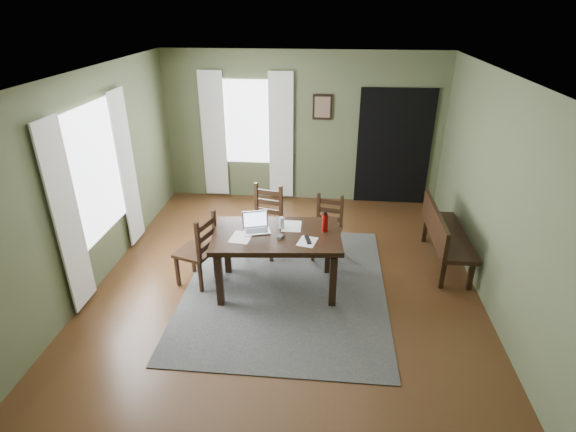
# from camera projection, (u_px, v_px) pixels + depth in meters

# --- Properties ---
(ground) EXTENTS (5.00, 6.00, 0.01)m
(ground) POSITION_uv_depth(u_px,v_px,m) (286.00, 287.00, 5.97)
(ground) COLOR #492C16
(room_shell) EXTENTS (5.02, 6.02, 2.71)m
(room_shell) POSITION_uv_depth(u_px,v_px,m) (286.00, 157.00, 5.18)
(room_shell) COLOR #525C3C
(room_shell) RESTS_ON ground
(rug) EXTENTS (2.60, 3.20, 0.01)m
(rug) POSITION_uv_depth(u_px,v_px,m) (286.00, 286.00, 5.97)
(rug) COLOR #3F3F3F
(rug) RESTS_ON ground
(dining_table) EXTENTS (1.67, 1.09, 0.80)m
(dining_table) POSITION_uv_depth(u_px,v_px,m) (277.00, 240.00, 5.64)
(dining_table) COLOR black
(dining_table) RESTS_ON rug
(chair_end) EXTENTS (0.56, 0.56, 1.01)m
(chair_end) POSITION_uv_depth(u_px,v_px,m) (199.00, 251.00, 5.84)
(chair_end) COLOR black
(chair_end) RESTS_ON rug
(chair_back_left) EXTENTS (0.54, 0.54, 1.03)m
(chair_back_left) POSITION_uv_depth(u_px,v_px,m) (265.00, 222.00, 6.58)
(chair_back_left) COLOR black
(chair_back_left) RESTS_ON rug
(chair_back_right) EXTENTS (0.47, 0.47, 0.92)m
(chair_back_right) POSITION_uv_depth(u_px,v_px,m) (327.00, 228.00, 6.50)
(chair_back_right) COLOR black
(chair_back_right) RESTS_ON rug
(bench) EXTENTS (0.48, 1.48, 0.84)m
(bench) POSITION_uv_depth(u_px,v_px,m) (443.00, 232.00, 6.30)
(bench) COLOR black
(bench) RESTS_ON ground
(laptop) EXTENTS (0.39, 0.34, 0.23)m
(laptop) POSITION_uv_depth(u_px,v_px,m) (256.00, 226.00, 5.67)
(laptop) COLOR #B7B7BC
(laptop) RESTS_ON dining_table
(computer_mouse) EXTENTS (0.08, 0.10, 0.03)m
(computer_mouse) POSITION_uv_depth(u_px,v_px,m) (281.00, 237.00, 5.49)
(computer_mouse) COLOR #3F3F42
(computer_mouse) RESTS_ON dining_table
(tv_remote) EXTENTS (0.10, 0.20, 0.02)m
(tv_remote) POSITION_uv_depth(u_px,v_px,m) (308.00, 240.00, 5.43)
(tv_remote) COLOR black
(tv_remote) RESTS_ON dining_table
(drinking_glass) EXTENTS (0.08, 0.08, 0.15)m
(drinking_glass) POSITION_uv_depth(u_px,v_px,m) (282.00, 223.00, 5.70)
(drinking_glass) COLOR silver
(drinking_glass) RESTS_ON dining_table
(water_bottle) EXTENTS (0.09, 0.09, 0.27)m
(water_bottle) POSITION_uv_depth(u_px,v_px,m) (325.00, 222.00, 5.61)
(water_bottle) COLOR #A80F0C
(water_bottle) RESTS_ON dining_table
(paper_a) EXTENTS (0.28, 0.34, 0.00)m
(paper_a) POSITION_uv_depth(u_px,v_px,m) (241.00, 237.00, 5.51)
(paper_a) COLOR white
(paper_a) RESTS_ON dining_table
(paper_b) EXTENTS (0.26, 0.31, 0.00)m
(paper_b) POSITION_uv_depth(u_px,v_px,m) (307.00, 242.00, 5.41)
(paper_b) COLOR white
(paper_b) RESTS_ON dining_table
(paper_c) EXTENTS (0.25, 0.32, 0.00)m
(paper_c) POSITION_uv_depth(u_px,v_px,m) (292.00, 226.00, 5.78)
(paper_c) COLOR white
(paper_c) RESTS_ON dining_table
(window_left) EXTENTS (0.01, 1.30, 1.70)m
(window_left) POSITION_uv_depth(u_px,v_px,m) (95.00, 173.00, 5.73)
(window_left) COLOR white
(window_left) RESTS_ON ground
(window_back) EXTENTS (1.00, 0.01, 1.50)m
(window_back) POSITION_uv_depth(u_px,v_px,m) (247.00, 122.00, 8.09)
(window_back) COLOR white
(window_back) RESTS_ON ground
(curtain_left_near) EXTENTS (0.03, 0.48, 2.30)m
(curtain_left_near) POSITION_uv_depth(u_px,v_px,m) (67.00, 218.00, 5.10)
(curtain_left_near) COLOR silver
(curtain_left_near) RESTS_ON ground
(curtain_left_far) EXTENTS (0.03, 0.48, 2.30)m
(curtain_left_far) POSITION_uv_depth(u_px,v_px,m) (127.00, 169.00, 6.57)
(curtain_left_far) COLOR silver
(curtain_left_far) RESTS_ON ground
(curtain_back_left) EXTENTS (0.44, 0.03, 2.30)m
(curtain_back_left) POSITION_uv_depth(u_px,v_px,m) (214.00, 135.00, 8.22)
(curtain_back_left) COLOR silver
(curtain_back_left) RESTS_ON ground
(curtain_back_right) EXTENTS (0.44, 0.03, 2.30)m
(curtain_back_right) POSITION_uv_depth(u_px,v_px,m) (281.00, 137.00, 8.11)
(curtain_back_right) COLOR silver
(curtain_back_right) RESTS_ON ground
(framed_picture) EXTENTS (0.34, 0.03, 0.44)m
(framed_picture) POSITION_uv_depth(u_px,v_px,m) (322.00, 107.00, 7.84)
(framed_picture) COLOR black
(framed_picture) RESTS_ON ground
(doorway_back) EXTENTS (1.30, 0.03, 2.10)m
(doorway_back) POSITION_uv_depth(u_px,v_px,m) (394.00, 148.00, 8.03)
(doorway_back) COLOR black
(doorway_back) RESTS_ON ground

